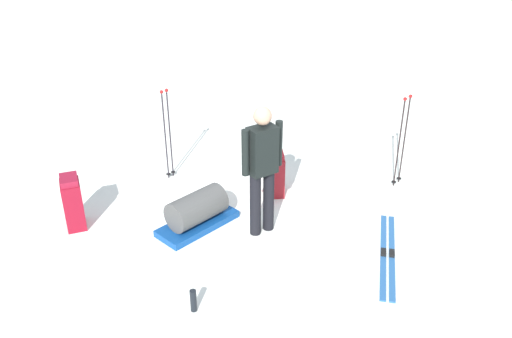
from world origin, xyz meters
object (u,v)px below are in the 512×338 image
(skier_standing, at_px, (262,165))
(ski_poles_planted_far, at_px, (167,130))
(gear_sled, at_px, (197,212))
(backpack_large_dark, at_px, (73,203))
(thermos_bottle, at_px, (193,301))
(ski_pair_near, at_px, (388,254))
(ski_poles_planted_near, at_px, (402,137))
(backpack_bright, at_px, (275,174))

(skier_standing, xyz_separation_m, ski_poles_planted_far, (-0.46, 1.96, -0.18))
(ski_poles_planted_far, distance_m, gear_sled, 1.57)
(backpack_large_dark, xyz_separation_m, thermos_bottle, (0.67, -2.22, -0.23))
(backpack_large_dark, distance_m, thermos_bottle, 2.33)
(ski_pair_near, relative_size, backpack_large_dark, 1.90)
(ski_poles_planted_near, bearing_deg, thermos_bottle, -165.45)
(backpack_large_dark, bearing_deg, ski_poles_planted_near, -15.82)
(ski_pair_near, relative_size, ski_poles_planted_far, 0.99)
(ski_pair_near, distance_m, backpack_large_dark, 3.99)
(backpack_bright, height_order, gear_sled, backpack_bright)
(ski_pair_near, xyz_separation_m, ski_poles_planted_near, (1.32, 1.27, 0.75))
(ski_pair_near, bearing_deg, backpack_large_dark, 140.75)
(ski_poles_planted_near, xyz_separation_m, thermos_bottle, (-3.74, -0.97, -0.63))
(skier_standing, relative_size, ski_pair_near, 1.23)
(ski_pair_near, bearing_deg, ski_poles_planted_near, 43.75)
(ski_poles_planted_near, distance_m, ski_poles_planted_far, 3.40)
(ski_poles_planted_far, bearing_deg, ski_poles_planted_near, -33.90)
(gear_sled, bearing_deg, backpack_large_dark, 149.41)
(ski_pair_near, height_order, ski_poles_planted_near, ski_poles_planted_near)
(ski_pair_near, xyz_separation_m, backpack_bright, (-0.41, 1.93, 0.31))
(backpack_bright, bearing_deg, skier_standing, -131.61)
(skier_standing, xyz_separation_m, backpack_bright, (0.64, 0.72, -0.63))
(ski_poles_planted_far, bearing_deg, thermos_bottle, -107.64)
(ski_pair_near, height_order, thermos_bottle, thermos_bottle)
(backpack_bright, distance_m, ski_poles_planted_far, 1.71)
(backpack_bright, height_order, thermos_bottle, backpack_bright)
(backpack_bright, xyz_separation_m, gear_sled, (-1.31, -0.21, -0.10))
(backpack_large_dark, bearing_deg, ski_poles_planted_far, 22.35)
(ski_pair_near, distance_m, ski_poles_planted_near, 1.98)
(ski_poles_planted_far, distance_m, thermos_bottle, 3.08)
(skier_standing, distance_m, gear_sled, 1.11)
(ski_poles_planted_near, bearing_deg, backpack_bright, 159.22)
(ski_poles_planted_far, xyz_separation_m, gear_sled, (-0.22, -1.46, -0.55))
(skier_standing, height_order, backpack_bright, skier_standing)
(backpack_bright, height_order, ski_poles_planted_near, ski_poles_planted_near)
(ski_poles_planted_near, relative_size, thermos_bottle, 5.32)
(backpack_bright, distance_m, gear_sled, 1.33)
(ski_poles_planted_near, bearing_deg, ski_poles_planted_far, 146.10)
(backpack_large_dark, relative_size, ski_poles_planted_near, 0.53)
(ski_pair_near, xyz_separation_m, backpack_large_dark, (-3.08, 2.52, 0.34))
(backpack_bright, xyz_separation_m, ski_poles_planted_near, (1.73, -0.66, 0.44))
(backpack_bright, bearing_deg, backpack_large_dark, 167.54)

